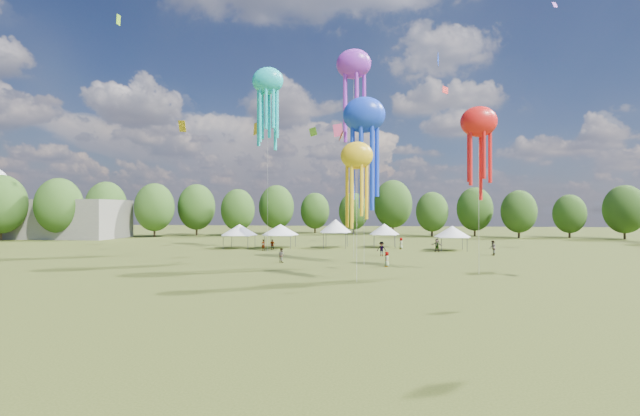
# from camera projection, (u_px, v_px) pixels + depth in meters

# --- Properties ---
(spectator_near) EXTENTS (0.99, 0.96, 1.61)m
(spectator_near) POSITION_uv_depth(u_px,v_px,m) (281.00, 255.00, 48.97)
(spectator_near) COLOR gray
(spectator_near) RESTS_ON ground
(spectators_far) EXTENTS (31.92, 21.96, 1.93)m
(spectators_far) POSITION_uv_depth(u_px,v_px,m) (403.00, 247.00, 58.99)
(spectators_far) COLOR gray
(spectators_far) RESTS_ON ground
(festival_tents) EXTENTS (37.18, 9.83, 4.47)m
(festival_tents) POSITION_uv_depth(u_px,v_px,m) (330.00, 229.00, 67.52)
(festival_tents) COLOR #47474C
(festival_tents) RESTS_ON ground
(show_kites) EXTENTS (28.67, 27.72, 26.24)m
(show_kites) POSITION_uv_depth(u_px,v_px,m) (338.00, 111.00, 51.76)
(show_kites) COLOR blue
(show_kites) RESTS_ON ground
(small_kites) EXTENTS (77.21, 61.03, 43.78)m
(small_kites) POSITION_uv_depth(u_px,v_px,m) (366.00, 21.00, 57.46)
(small_kites) COLOR blue
(small_kites) RESTS_ON ground
(treeline) EXTENTS (201.57, 95.24, 13.43)m
(treeline) POSITION_uv_depth(u_px,v_px,m) (348.00, 206.00, 74.65)
(treeline) COLOR #38281C
(treeline) RESTS_ON ground
(hangar) EXTENTS (40.00, 12.00, 8.00)m
(hangar) POSITION_uv_depth(u_px,v_px,m) (30.00, 219.00, 93.04)
(hangar) COLOR gray
(hangar) RESTS_ON ground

